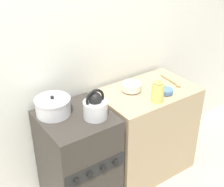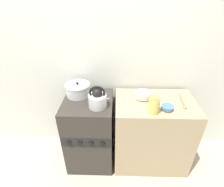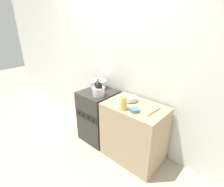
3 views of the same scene
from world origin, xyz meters
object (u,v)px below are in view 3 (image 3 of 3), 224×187
Objects in this scene: stove at (99,115)px; kettle at (99,90)px; cooking_pot at (98,84)px; small_ceramic_bowl at (135,110)px; storage_jar at (123,103)px; enamel_bowl at (131,99)px.

stove is 3.73× the size of kettle.
cooking_pot is 0.95m from small_ceramic_bowl.
cooking_pot is 0.82m from storage_jar.
stove is 3.24× the size of cooking_pot.
cooking_pot is 2.23× the size of small_ceramic_bowl.
enamel_bowl is (0.70, -0.04, -0.03)m from cooking_pot.
cooking_pot is 1.58× the size of storage_jar.
small_ceramic_bowl is at bearing -9.04° from stove.
storage_jar reaches higher than cooking_pot.
cooking_pot is at bearing 176.35° from enamel_bowl.
cooking_pot is at bearing 137.50° from kettle.
kettle is 0.50m from enamel_bowl.
enamel_bowl is at bearing 136.05° from small_ceramic_bowl.
small_ceramic_bowl is (0.68, -0.03, -0.07)m from kettle.
kettle is at bearing -39.03° from stove.
kettle is at bearing 177.45° from small_ceramic_bowl.
storage_jar is at bearing -160.41° from small_ceramic_bowl.
small_ceramic_bowl is at bearing 19.59° from storage_jar.
storage_jar reaches higher than enamel_bowl.
storage_jar is (-0.15, -0.05, 0.06)m from small_ceramic_bowl.
stove is 5.12× the size of storage_jar.
enamel_bowl is at bearing -3.65° from cooking_pot.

